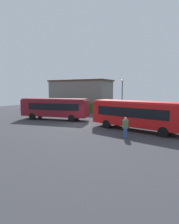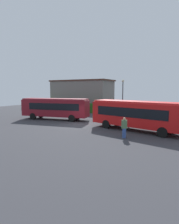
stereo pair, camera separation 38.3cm
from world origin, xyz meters
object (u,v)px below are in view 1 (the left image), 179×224
Objects in this scene: bus_maroon at (55,107)px; bus_red at (137,114)px; lamppost at (122,95)px; person_center at (161,121)px; person_left at (125,127)px.

bus_red is at bearing 160.57° from bus_maroon.
bus_maroon is 1.75× the size of lamppost.
person_center is 8.47m from lamppost.
person_center is (14.99, 0.46, -0.92)m from bus_maroon.
bus_maroon reaches higher than person_center.
lamppost is at bearing -159.91° from bus_maroon.
lamppost is at bearing 131.22° from bus_red.
person_left reaches higher than person_center.
lamppost is (-4.09, 7.11, 1.84)m from bus_red.
bus_maroon is 12.88m from bus_red.
person_center is at bearing 129.80° from person_left.
bus_maroon is at bearing -141.10° from person_left.
bus_maroon is 15.03m from person_center.
bus_red is at bearing 149.29° from person_left.
bus_red is 6.19× the size of person_center.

